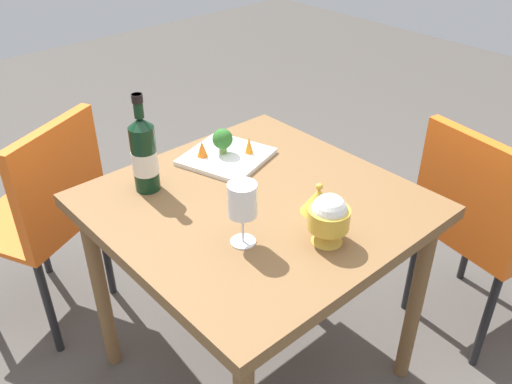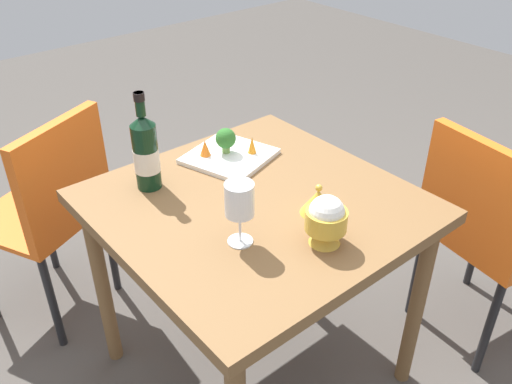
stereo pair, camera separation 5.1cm
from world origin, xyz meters
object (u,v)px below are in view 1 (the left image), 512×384
Objects in this scene: wine_bottle at (144,154)px; carrot_garnish_left at (249,145)px; chair_by_wall at (48,206)px; rice_bowl at (329,218)px; rice_bowl_lid at (318,200)px; carrot_garnish_right at (202,149)px; wine_glass at (242,201)px; broccoli_floret at (223,139)px; serving_plate at (226,157)px; chair_near_window at (478,217)px.

wine_bottle is 5.40× the size of carrot_garnish_left.
chair_by_wall is 6.00× the size of rice_bowl.
rice_bowl_lid is at bearing -127.29° from rice_bowl.
rice_bowl_lid is 0.46m from carrot_garnish_right.
wine_glass reaches higher than rice_bowl_lid.
broccoli_floret is (-0.08, -0.54, -0.01)m from rice_bowl.
serving_plate is at bearing -31.61° from carrot_garnish_left.
rice_bowl_lid is (-0.29, 0.43, -0.08)m from wine_bottle.
wine_glass is at bearing -96.64° from chair_near_window.
carrot_garnish_left is at bearing -133.27° from wine_glass.
rice_bowl_lid is at bearing 89.90° from serving_plate.
wine_bottle is at bearing -68.64° from rice_bowl.
wine_bottle is (0.89, -0.64, 0.31)m from chair_near_window.
chair_by_wall reaches higher than carrot_garnish_right.
chair_near_window is 0.97m from carrot_garnish_right.
chair_near_window is 2.71× the size of serving_plate.
chair_near_window is at bearing -70.17° from chair_by_wall.
rice_bowl_lid is 1.17× the size of broccoli_floret.
rice_bowl is (-0.21, 0.54, -0.05)m from wine_bottle.
serving_plate is 5.54× the size of carrot_garnish_left.
wine_bottle is 5.67× the size of carrot_garnish_right.
serving_plate is 5.83× the size of carrot_garnish_right.
chair_near_window and chair_by_wall have the same top height.
wine_bottle is 0.40m from wine_glass.
chair_by_wall is 8.50× the size of rice_bowl_lid.
wine_glass is at bearing -100.65° from chair_by_wall.
rice_bowl_lid reaches higher than carrot_garnish_left.
carrot_garnish_right is (-0.40, 0.39, 0.24)m from chair_by_wall.
carrot_garnish_left is (-0.15, -0.48, -0.03)m from rice_bowl.
carrot_garnish_right is (0.07, -0.04, 0.03)m from serving_plate.
chair_near_window reaches higher than carrot_garnish_right.
carrot_garnish_right is (-0.02, -0.57, -0.03)m from rice_bowl.
wine_glass is 0.23m from rice_bowl.
broccoli_floret is 0.07m from carrot_garnish_right.
serving_plate is at bearing -126.76° from chair_near_window.
broccoli_floret is at bearing -41.60° from carrot_garnish_left.
wine_glass reaches higher than rice_bowl.
carrot_garnish_left is (0.53, -0.58, 0.24)m from chair_near_window.
serving_plate is at bearing 145.30° from carrot_garnish_right.
rice_bowl reaches higher than carrot_garnish_right.
wine_bottle is 0.58m from rice_bowl.
chair_by_wall reaches higher than broccoli_floret.
carrot_garnish_right is (0.13, -0.09, -0.00)m from carrot_garnish_left.
serving_plate is (-0.00, -0.41, -0.03)m from rice_bowl_lid.
serving_plate is 0.09m from carrot_garnish_right.
serving_plate is at bearing 176.82° from wine_bottle.
chair_near_window is 15.00× the size of carrot_garnish_left.
rice_bowl_lid is (0.60, -0.21, 0.23)m from chair_near_window.
wine_glass is (-0.22, 0.81, 0.32)m from chair_by_wall.
wine_bottle reaches higher than carrot_garnish_right.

